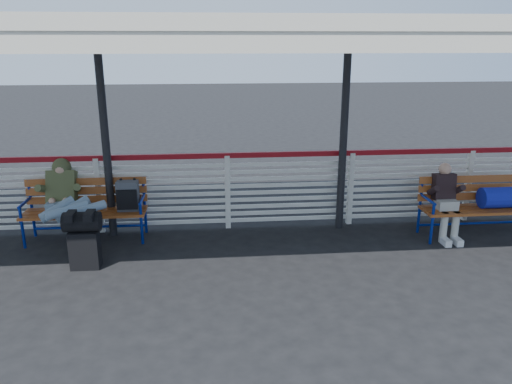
{
  "coord_description": "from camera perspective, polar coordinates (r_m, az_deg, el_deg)",
  "views": [
    {
      "loc": [
        -0.26,
        -5.7,
        2.92
      ],
      "look_at": [
        0.37,
        1.0,
        0.87
      ],
      "focal_mm": 35.0,
      "sensor_mm": 36.0,
      "label": 1
    }
  ],
  "objects": [
    {
      "name": "canopy",
      "position": [
        6.58,
        -3.26,
        17.99
      ],
      "size": [
        12.6,
        3.6,
        3.16
      ],
      "color": "silver",
      "rests_on": "ground"
    },
    {
      "name": "bench_right",
      "position": [
        8.41,
        24.92,
        -0.78
      ],
      "size": [
        1.8,
        0.56,
        0.92
      ],
      "color": "#AC5D21",
      "rests_on": "ground"
    },
    {
      "name": "luggage_stack",
      "position": [
        6.97,
        -19.09,
        -4.97
      ],
      "size": [
        0.47,
        0.27,
        0.78
      ],
      "rotation": [
        0.0,
        0.0,
        -0.01
      ],
      "color": "black",
      "rests_on": "ground"
    },
    {
      "name": "companion_person",
      "position": [
        8.08,
        20.89,
        -0.89
      ],
      "size": [
        0.32,
        0.66,
        1.15
      ],
      "color": "#B5B1A4",
      "rests_on": "ground"
    },
    {
      "name": "traveler_man",
      "position": [
        7.58,
        -20.7,
        -1.26
      ],
      "size": [
        0.93,
        1.6,
        0.77
      ],
      "color": "#7B91A6",
      "rests_on": "ground"
    },
    {
      "name": "fence",
      "position": [
        7.94,
        -3.27,
        0.4
      ],
      "size": [
        12.08,
        0.08,
        1.24
      ],
      "color": "silver",
      "rests_on": "ground"
    },
    {
      "name": "bench_left",
      "position": [
        7.87,
        -17.59,
        -1.07
      ],
      "size": [
        1.8,
        0.56,
        0.92
      ],
      "color": "#AC5D21",
      "rests_on": "ground"
    },
    {
      "name": "ground",
      "position": [
        6.41,
        -2.49,
        -10.14
      ],
      "size": [
        60.0,
        60.0,
        0.0
      ],
      "primitive_type": "plane",
      "color": "black",
      "rests_on": "ground"
    }
  ]
}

